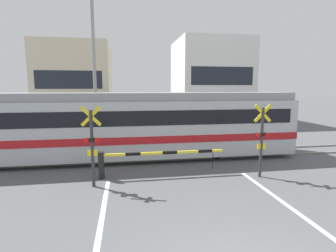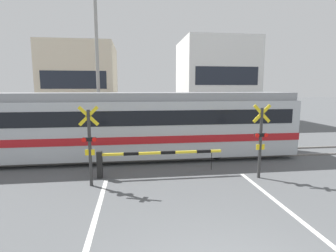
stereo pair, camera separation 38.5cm
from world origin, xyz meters
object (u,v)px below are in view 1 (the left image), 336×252
object	(u,v)px
commuter_train	(85,125)
crossing_signal_right	(262,138)
crossing_barrier_near	(140,158)
crossing_barrier_far	(182,132)
crossing_signal_left	(92,143)

from	to	relation	value
commuter_train	crossing_signal_right	bearing A→B (deg)	-26.84
crossing_barrier_near	crossing_signal_right	size ratio (longest dim) A/B	1.73
commuter_train	crossing_barrier_near	size ratio (longest dim) A/B	4.11
crossing_signal_right	crossing_barrier_near	bearing A→B (deg)	170.18
crossing_barrier_near	crossing_barrier_far	size ratio (longest dim) A/B	1.00
crossing_barrier_near	crossing_barrier_far	xyz separation A→B (m)	(2.87, 5.47, 0.00)
commuter_train	crossing_signal_right	xyz separation A→B (m)	(6.81, -3.45, -0.16)
crossing_barrier_near	crossing_signal_right	bearing A→B (deg)	-9.82
crossing_barrier_near	crossing_signal_left	world-z (taller)	crossing_signal_left
crossing_barrier_far	crossing_barrier_near	bearing A→B (deg)	-117.70
commuter_train	crossing_barrier_near	bearing A→B (deg)	-48.95
crossing_barrier_far	crossing_signal_left	world-z (taller)	crossing_signal_left
commuter_train	crossing_signal_right	distance (m)	7.63
crossing_barrier_far	crossing_signal_left	xyz separation A→B (m)	(-4.48, -6.25, 0.79)
commuter_train	crossing_barrier_far	bearing A→B (deg)	28.33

